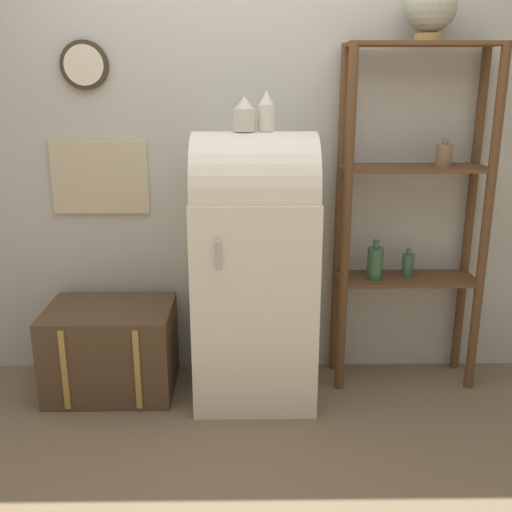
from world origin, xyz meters
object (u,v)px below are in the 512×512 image
(vase_left, at_px, (244,115))
(suitcase_trunk, at_px, (111,349))
(refrigerator, at_px, (254,263))
(vase_center, at_px, (266,112))
(globe, at_px, (431,7))

(vase_left, bearing_deg, suitcase_trunk, 178.17)
(refrigerator, distance_m, vase_left, 0.77)
(suitcase_trunk, bearing_deg, vase_center, -0.54)
(refrigerator, relative_size, vase_center, 7.25)
(refrigerator, xyz_separation_m, vase_left, (-0.05, -0.00, 0.77))
(vase_left, xyz_separation_m, vase_center, (0.11, 0.02, 0.01))
(vase_left, relative_size, vase_center, 0.86)
(suitcase_trunk, xyz_separation_m, vase_left, (0.75, -0.02, 1.27))
(refrigerator, height_order, vase_left, vase_left)
(vase_left, height_order, vase_center, vase_center)
(refrigerator, xyz_separation_m, vase_center, (0.06, 0.01, 0.78))
(suitcase_trunk, relative_size, globe, 2.32)
(suitcase_trunk, relative_size, vase_left, 4.03)
(globe, xyz_separation_m, vase_center, (-0.82, -0.13, -0.50))
(suitcase_trunk, distance_m, vase_center, 1.55)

